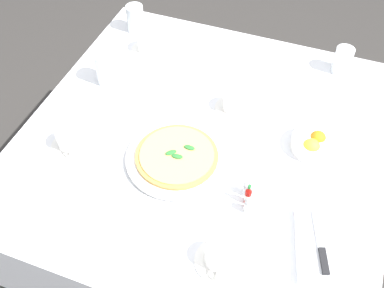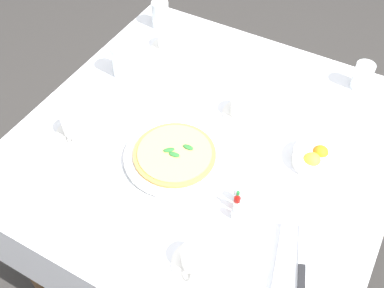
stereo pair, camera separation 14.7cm
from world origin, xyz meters
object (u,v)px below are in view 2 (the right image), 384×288
at_px(pizza, 175,154).
at_px(coffee_cup_center_back, 242,108).
at_px(coffee_cup_back_corner, 196,259).
at_px(citrus_bowl, 316,158).
at_px(coffee_cup_right_edge, 74,126).
at_px(salt_shaker, 238,195).
at_px(water_glass_near_left, 122,62).
at_px(water_glass_left_edge, 160,16).
at_px(pizza_plate, 175,156).
at_px(dinner_knife, 302,261).
at_px(water_glass_far_left, 362,78).
at_px(hot_sauce_bottle, 237,202).
at_px(coffee_cup_far_right, 168,41).
at_px(napkin_folded, 301,264).
at_px(pepper_shaker, 236,212).

height_order(pizza, coffee_cup_center_back, coffee_cup_center_back).
bearing_deg(coffee_cup_center_back, coffee_cup_back_corner, -166.86).
bearing_deg(coffee_cup_back_corner, citrus_bowl, -18.50).
height_order(coffee_cup_right_edge, salt_shaker, coffee_cup_right_edge).
xyz_separation_m(coffee_cup_back_corner, water_glass_near_left, (0.55, 0.61, 0.03)).
height_order(coffee_cup_center_back, coffee_cup_back_corner, coffee_cup_center_back).
relative_size(water_glass_left_edge, citrus_bowl, 0.74).
distance_m(pizza_plate, pizza, 0.01).
bearing_deg(dinner_knife, salt_shaker, 47.09).
height_order(water_glass_far_left, hot_sauce_bottle, water_glass_far_left).
bearing_deg(water_glass_far_left, coffee_cup_back_corner, 168.58).
distance_m(coffee_cup_back_corner, citrus_bowl, 0.51).
bearing_deg(water_glass_far_left, coffee_cup_far_right, 100.77).
height_order(pizza, coffee_cup_right_edge, coffee_cup_right_edge).
bearing_deg(napkin_folded, hot_sauce_bottle, 56.69).
bearing_deg(pizza_plate, citrus_bowl, -63.22).
bearing_deg(citrus_bowl, water_glass_far_left, -2.84).
xyz_separation_m(water_glass_near_left, citrus_bowl, (-0.06, -0.77, -0.03)).
height_order(water_glass_near_left, hot_sauce_bottle, water_glass_near_left).
xyz_separation_m(pizza_plate, water_glass_far_left, (0.62, -0.42, 0.03)).
distance_m(coffee_cup_center_back, water_glass_far_left, 0.46).
bearing_deg(coffee_cup_far_right, pizza, -146.82).
relative_size(water_glass_near_left, napkin_folded, 0.51).
height_order(pizza, salt_shaker, salt_shaker).
bearing_deg(coffee_cup_center_back, water_glass_near_left, 92.84).
height_order(coffee_cup_back_corner, water_glass_left_edge, water_glass_left_edge).
xyz_separation_m(coffee_cup_center_back, napkin_folded, (-0.44, -0.38, -0.02)).
distance_m(pizza, citrus_bowl, 0.44).
relative_size(coffee_cup_right_edge, water_glass_left_edge, 1.17).
relative_size(napkin_folded, hot_sauce_bottle, 2.95).
height_order(dinner_knife, pepper_shaker, pepper_shaker).
relative_size(pizza, pepper_shaker, 4.64).
height_order(pizza, water_glass_far_left, water_glass_far_left).
relative_size(dinner_knife, salt_shaker, 3.39).
bearing_deg(pizza_plate, pizza, -35.38).
xyz_separation_m(coffee_cup_back_corner, napkin_folded, (0.13, -0.25, -0.02)).
bearing_deg(hot_sauce_bottle, pizza_plate, 73.51).
relative_size(coffee_cup_back_corner, coffee_cup_right_edge, 1.00).
height_order(coffee_cup_far_right, coffee_cup_right_edge, coffee_cup_right_edge).
bearing_deg(pepper_shaker, salt_shaker, 19.65).
height_order(coffee_cup_center_back, coffee_cup_far_right, same).
relative_size(coffee_cup_far_right, salt_shaker, 2.31).
bearing_deg(water_glass_left_edge, napkin_folded, -129.78).
bearing_deg(napkin_folded, coffee_cup_far_right, 37.25).
distance_m(pizza_plate, pepper_shaker, 0.28).
relative_size(pizza, salt_shaker, 4.64).
distance_m(coffee_cup_back_corner, napkin_folded, 0.28).
xyz_separation_m(coffee_cup_center_back, citrus_bowl, (-0.08, -0.29, -0.00)).
distance_m(pizza, water_glass_far_left, 0.75).
bearing_deg(pizza_plate, salt_shaker, -100.89).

